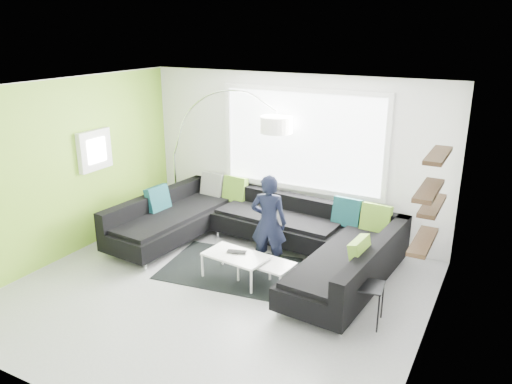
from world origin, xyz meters
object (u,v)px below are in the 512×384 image
(coffee_table, at_px, (251,269))
(arc_lamp, at_px, (174,154))
(sectional_sofa, at_px, (252,237))
(person, at_px, (269,223))
(laptop, at_px, (236,253))
(side_table, at_px, (366,304))

(coffee_table, height_order, arc_lamp, arc_lamp)
(sectional_sofa, distance_m, person, 0.51)
(arc_lamp, xyz_separation_m, person, (2.54, -1.10, -0.51))
(coffee_table, xyz_separation_m, laptop, (-0.24, -0.03, 0.21))
(arc_lamp, bearing_deg, laptop, -35.88)
(side_table, bearing_deg, arc_lamp, 156.68)
(sectional_sofa, relative_size, person, 2.94)
(side_table, height_order, laptop, side_table)
(sectional_sofa, bearing_deg, arc_lamp, 160.65)
(sectional_sofa, xyz_separation_m, side_table, (2.09, -0.86, -0.14))
(side_table, distance_m, person, 1.95)
(sectional_sofa, height_order, laptop, sectional_sofa)
(side_table, bearing_deg, laptop, 173.25)
(laptop, bearing_deg, arc_lamp, 129.56)
(arc_lamp, bearing_deg, sectional_sofa, -24.61)
(person, xyz_separation_m, laptop, (-0.28, -0.51, -0.35))
(sectional_sofa, relative_size, coffee_table, 3.70)
(coffee_table, xyz_separation_m, person, (0.04, 0.48, 0.55))
(sectional_sofa, height_order, arc_lamp, arc_lamp)
(side_table, distance_m, laptop, 2.03)
(coffee_table, height_order, side_table, side_table)
(sectional_sofa, bearing_deg, side_table, -17.77)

